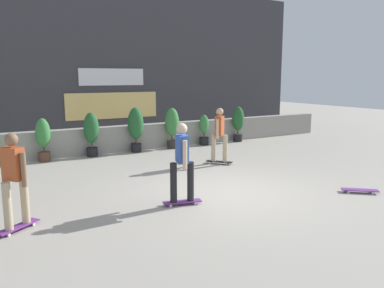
# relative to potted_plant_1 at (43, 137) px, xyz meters

# --- Properties ---
(ground_plane) EXTENTS (48.00, 48.00, 0.00)m
(ground_plane) POSITION_rel_potted_plant_1_xyz_m (2.97, -5.55, -0.76)
(ground_plane) COLOR #A8A093
(planter_wall) EXTENTS (18.00, 0.40, 0.90)m
(planter_wall) POSITION_rel_potted_plant_1_xyz_m (2.97, 0.45, -0.31)
(planter_wall) COLOR gray
(planter_wall) RESTS_ON ground
(building_backdrop) EXTENTS (20.00, 2.08, 6.50)m
(building_backdrop) POSITION_rel_potted_plant_1_xyz_m (2.97, 4.45, 2.48)
(building_backdrop) COLOR #38383D
(building_backdrop) RESTS_ON ground
(potted_plant_1) EXTENTS (0.44, 0.44, 1.35)m
(potted_plant_1) POSITION_rel_potted_plant_1_xyz_m (0.00, 0.00, 0.00)
(potted_plant_1) COLOR brown
(potted_plant_1) RESTS_ON ground
(potted_plant_2) EXTENTS (0.49, 0.49, 1.46)m
(potted_plant_2) POSITION_rel_potted_plant_1_xyz_m (1.51, 0.00, 0.08)
(potted_plant_2) COLOR black
(potted_plant_2) RESTS_ON ground
(potted_plant_3) EXTENTS (0.54, 0.54, 1.56)m
(potted_plant_3) POSITION_rel_potted_plant_1_xyz_m (3.07, -0.00, 0.15)
(potted_plant_3) COLOR black
(potted_plant_3) RESTS_ON ground
(potted_plant_4) EXTENTS (0.51, 0.51, 1.49)m
(potted_plant_4) POSITION_rel_potted_plant_1_xyz_m (4.49, -0.00, 0.10)
(potted_plant_4) COLOR #2D2823
(potted_plant_4) RESTS_ON ground
(potted_plant_5) EXTENTS (0.36, 0.36, 1.17)m
(potted_plant_5) POSITION_rel_potted_plant_1_xyz_m (5.88, 0.00, -0.15)
(potted_plant_5) COLOR black
(potted_plant_5) RESTS_ON ground
(potted_plant_6) EXTENTS (0.48, 0.48, 1.42)m
(potted_plant_6) POSITION_rel_potted_plant_1_xyz_m (7.50, 0.00, 0.06)
(potted_plant_6) COLOR black
(potted_plant_6) RESTS_ON ground
(skater_foreground) EXTENTS (0.67, 0.74, 1.70)m
(skater_foreground) POSITION_rel_potted_plant_1_xyz_m (4.52, -3.04, 0.18)
(skater_foreground) COLOR black
(skater_foreground) RESTS_ON ground
(skater_far_left) EXTENTS (0.77, 0.62, 1.70)m
(skater_far_left) POSITION_rel_potted_plant_1_xyz_m (-1.38, -5.56, 0.18)
(skater_far_left) COLOR #72338C
(skater_far_left) RESTS_ON ground
(skater_by_wall_right) EXTENTS (0.82, 0.55, 1.70)m
(skater_by_wall_right) POSITION_rel_potted_plant_1_xyz_m (1.71, -5.80, 0.18)
(skater_by_wall_right) COLOR #72338C
(skater_by_wall_right) RESTS_ON ground
(skateboard_near_camera) EXTENTS (0.74, 0.67, 0.08)m
(skateboard_near_camera) POSITION_rel_potted_plant_1_xyz_m (5.61, -7.12, -0.70)
(skateboard_near_camera) COLOR #72338C
(skateboard_near_camera) RESTS_ON ground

